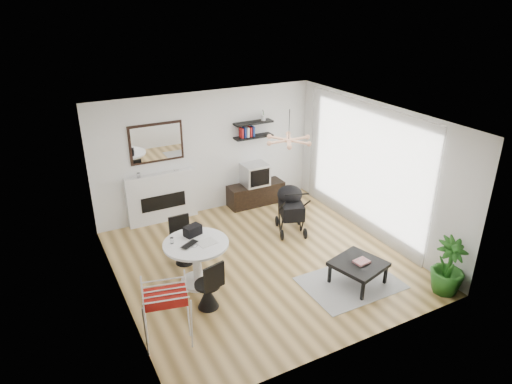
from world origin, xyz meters
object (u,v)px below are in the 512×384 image
dining_table (197,257)px  potted_plant (448,266)px  stroller (291,211)px  crt_tv (255,174)px  drying_rack (167,316)px  coffee_table (358,265)px  fireplace (162,192)px  tv_console (256,194)px

dining_table → potted_plant: potted_plant is taller
stroller → potted_plant: bearing=-48.5°
crt_tv → potted_plant: size_ratio=0.58×
dining_table → crt_tv: bearing=45.2°
drying_rack → stroller: size_ratio=0.91×
drying_rack → stroller: stroller is taller
potted_plant → dining_table: bearing=148.9°
dining_table → coffee_table: 2.72m
fireplace → stroller: 2.76m
stroller → coffee_table: bearing=-69.1°
drying_rack → potted_plant: size_ratio=1.00×
fireplace → dining_table: size_ratio=1.99×
fireplace → stroller: size_ratio=2.04×
potted_plant → coffee_table: bearing=142.9°
fireplace → dining_table: fireplace is taller
crt_tv → drying_rack: (-3.23, -3.56, -0.23)m
coffee_table → stroller: bearing=90.5°
drying_rack → dining_table: bearing=66.6°
tv_console → drying_rack: 4.83m
drying_rack → coffee_table: (3.30, -0.05, -0.14)m
tv_console → crt_tv: (-0.02, -0.00, 0.49)m
drying_rack → stroller: (3.28, 2.09, -0.05)m
dining_table → stroller: stroller is taller
tv_console → crt_tv: crt_tv is taller
coffee_table → tv_console: bearing=90.7°
tv_console → dining_table: bearing=-135.0°
tv_console → dining_table: (-2.35, -2.35, 0.28)m
drying_rack → fireplace: bearing=86.9°
tv_console → dining_table: 3.34m
dining_table → coffee_table: size_ratio=1.14×
tv_console → drying_rack: bearing=-132.3°
coffee_table → dining_table: bearing=152.1°
tv_console → crt_tv: 0.49m
dining_table → stroller: (2.38, 0.87, -0.07)m
tv_console → stroller: size_ratio=1.25×
drying_rack → stroller: 3.88m
dining_table → drying_rack: bearing=-126.4°
fireplace → tv_console: (2.17, -0.16, -0.44)m
fireplace → crt_tv: bearing=-4.5°
crt_tv → stroller: 1.51m
dining_table → fireplace: bearing=85.8°
drying_rack → potted_plant: 4.52m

